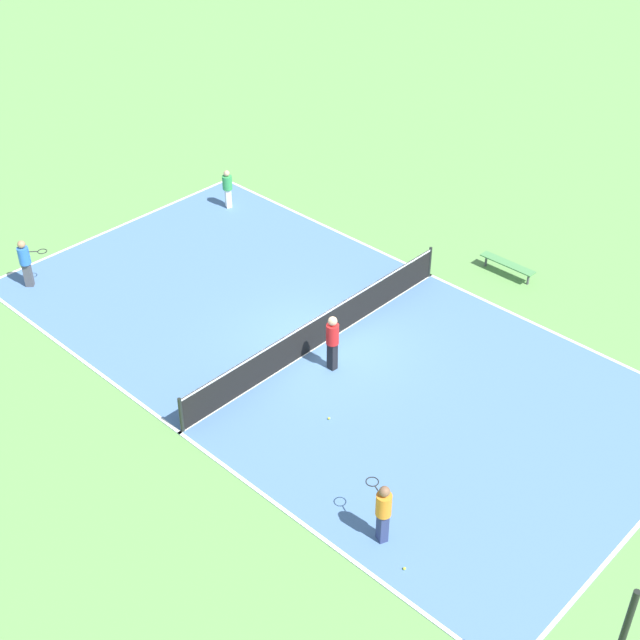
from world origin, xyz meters
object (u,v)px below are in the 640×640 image
(bench, at_px, (508,265))
(player_far_green, at_px, (227,187))
(player_near_blue, at_px, (25,260))
(tennis_net, at_px, (320,329))
(tennis_ball_near_net, at_px, (404,568))
(tennis_ball_midcourt, at_px, (329,418))
(player_coach_red, at_px, (332,339))
(player_center_orange, at_px, (383,510))

(bench, distance_m, player_far_green, 10.61)
(player_far_green, height_order, player_near_blue, player_near_blue)
(tennis_net, xyz_separation_m, tennis_ball_near_net, (4.66, 6.99, -0.52))
(player_near_blue, xyz_separation_m, tennis_ball_midcourt, (-1.93, 11.39, -0.91))
(player_coach_red, bearing_deg, tennis_net, 155.90)
(player_coach_red, bearing_deg, player_far_green, 159.75)
(player_center_orange, distance_m, player_coach_red, 6.31)
(player_coach_red, bearing_deg, player_near_blue, -155.30)
(tennis_ball_midcourt, bearing_deg, player_coach_red, -139.22)
(player_center_orange, distance_m, tennis_ball_near_net, 1.33)
(tennis_ball_midcourt, bearing_deg, player_near_blue, -80.40)
(player_center_orange, relative_size, tennis_ball_midcourt, 24.18)
(player_coach_red, distance_m, player_near_blue, 10.58)
(player_near_blue, height_order, tennis_ball_midcourt, player_near_blue)
(bench, height_order, player_center_orange, player_center_orange)
(player_center_orange, relative_size, tennis_ball_near_net, 24.18)
(player_center_orange, distance_m, player_far_green, 16.56)
(player_center_orange, xyz_separation_m, tennis_ball_midcourt, (-2.12, -3.62, -0.91))
(tennis_net, xyz_separation_m, tennis_ball_midcourt, (2.22, 2.44, -0.52))
(bench, distance_m, player_coach_red, 7.64)
(player_far_green, bearing_deg, tennis_ball_near_net, -2.58)
(player_center_orange, relative_size, player_far_green, 1.12)
(player_center_orange, height_order, player_near_blue, player_near_blue)
(player_coach_red, xyz_separation_m, tennis_ball_midcourt, (1.66, 1.43, -0.97))
(player_center_orange, bearing_deg, player_near_blue, 23.00)
(player_center_orange, bearing_deg, bench, -45.55)
(player_coach_red, relative_size, tennis_ball_near_net, 25.73)
(player_near_blue, height_order, tennis_ball_near_net, player_near_blue)
(player_near_blue, bearing_deg, tennis_ball_midcourt, -36.76)
(player_center_orange, xyz_separation_m, player_near_blue, (-0.20, -15.01, 0.00))
(tennis_net, relative_size, player_center_orange, 6.33)
(tennis_ball_midcourt, xyz_separation_m, tennis_ball_near_net, (2.44, 4.55, 0.00))
(bench, bearing_deg, tennis_ball_midcourt, -85.88)
(player_far_green, xyz_separation_m, tennis_ball_near_net, (8.49, 15.33, -0.79))
(player_coach_red, bearing_deg, player_center_orange, -31.89)
(tennis_net, relative_size, player_far_green, 7.07)
(bench, bearing_deg, player_center_orange, -69.31)
(bench, bearing_deg, tennis_ball_near_net, -65.93)
(tennis_net, height_order, player_far_green, player_far_green)
(bench, relative_size, player_near_blue, 1.17)
(tennis_net, bearing_deg, player_far_green, -114.68)
(player_far_green, distance_m, player_near_blue, 8.00)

